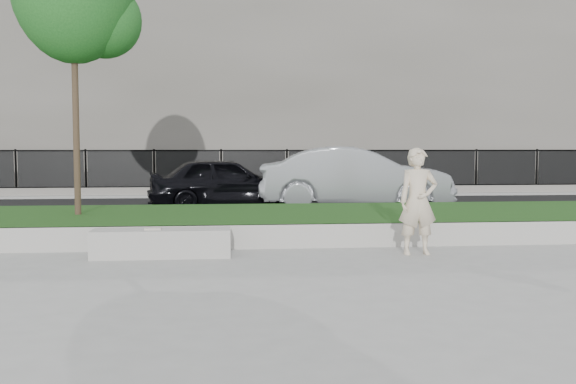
{
  "coord_description": "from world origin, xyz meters",
  "views": [
    {
      "loc": [
        -0.51,
        -9.45,
        1.68
      ],
      "look_at": [
        0.55,
        1.2,
        0.93
      ],
      "focal_mm": 40.0,
      "sensor_mm": 36.0,
      "label": 1
    }
  ],
  "objects": [
    {
      "name": "stone_bench",
      "position": [
        -1.47,
        0.4,
        0.21
      ],
      "size": [
        2.09,
        0.52,
        0.43
      ],
      "primitive_type": "cube",
      "color": "#A6A39C",
      "rests_on": "ground"
    },
    {
      "name": "street",
      "position": [
        0.0,
        8.5,
        0.02
      ],
      "size": [
        34.0,
        7.0,
        0.04
      ],
      "primitive_type": "cube",
      "color": "black",
      "rests_on": "ground"
    },
    {
      "name": "book",
      "position": [
        -1.59,
        0.37,
        0.44
      ],
      "size": [
        0.25,
        0.18,
        0.03
      ],
      "primitive_type": "cube",
      "rotation": [
        0.0,
        0.0,
        0.02
      ],
      "color": "beige",
      "rests_on": "stone_bench"
    },
    {
      "name": "man",
      "position": [
        2.5,
        0.25,
        0.83
      ],
      "size": [
        0.61,
        0.41,
        1.67
      ],
      "primitive_type": "imported",
      "rotation": [
        0.0,
        0.0,
        -0.01
      ],
      "color": "beige",
      "rests_on": "ground"
    },
    {
      "name": "car_dark",
      "position": [
        -0.49,
        7.82,
        0.73
      ],
      "size": [
        4.26,
        2.2,
        1.39
      ],
      "primitive_type": "imported",
      "rotation": [
        0.0,
        0.0,
        1.71
      ],
      "color": "black",
      "rests_on": "street"
    },
    {
      "name": "far_pavement",
      "position": [
        0.0,
        13.0,
        0.06
      ],
      "size": [
        34.0,
        3.0,
        0.12
      ],
      "primitive_type": "cube",
      "color": "gray",
      "rests_on": "ground"
    },
    {
      "name": "grass_kerb",
      "position": [
        0.0,
        1.04,
        0.2
      ],
      "size": [
        34.0,
        0.08,
        0.4
      ],
      "primitive_type": "cube",
      "color": "#A6A39C",
      "rests_on": "ground"
    },
    {
      "name": "grass_bank",
      "position": [
        0.0,
        3.0,
        0.2
      ],
      "size": [
        34.0,
        4.0,
        0.4
      ],
      "primitive_type": "cube",
      "color": "black",
      "rests_on": "ground"
    },
    {
      "name": "car_silver",
      "position": [
        2.94,
        7.28,
        0.87
      ],
      "size": [
        5.17,
        2.23,
        1.65
      ],
      "primitive_type": "imported",
      "rotation": [
        0.0,
        0.0,
        1.47
      ],
      "color": "gray",
      "rests_on": "street"
    },
    {
      "name": "building_facade",
      "position": [
        0.0,
        20.0,
        5.0
      ],
      "size": [
        34.0,
        10.0,
        10.0
      ],
      "primitive_type": "cube",
      "color": "#5C5850",
      "rests_on": "ground"
    },
    {
      "name": "iron_fence",
      "position": [
        0.0,
        12.0,
        0.54
      ],
      "size": [
        32.0,
        0.3,
        1.5
      ],
      "color": "slate",
      "rests_on": "far_pavement"
    },
    {
      "name": "ground",
      "position": [
        0.0,
        0.0,
        0.0
      ],
      "size": [
        90.0,
        90.0,
        0.0
      ],
      "primitive_type": "plane",
      "color": "gray",
      "rests_on": "ground"
    }
  ]
}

